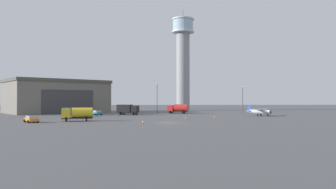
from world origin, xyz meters
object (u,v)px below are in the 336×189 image
(truck_flatbed_green, at_px, (72,112))
(truck_fuel_tanker_yellow, at_px, (78,114))
(car_teal, at_px, (97,113))
(traffic_cone_near_left, at_px, (186,118))
(light_post_centre, at_px, (243,97))
(light_post_east, at_px, (157,96))
(truck_fuel_tanker_red, at_px, (178,108))
(traffic_cone_near_right, at_px, (143,122))
(truck_box_black, at_px, (128,109))
(airplane_silver, at_px, (260,111))
(car_orange, at_px, (31,119))
(traffic_cone_mid_apron, at_px, (215,117))
(control_tower, at_px, (183,57))

(truck_flatbed_green, relative_size, truck_fuel_tanker_yellow, 0.93)
(car_teal, bearing_deg, traffic_cone_near_left, -163.04)
(truck_fuel_tanker_yellow, distance_m, light_post_centre, 57.87)
(light_post_east, distance_m, light_post_centre, 28.49)
(truck_fuel_tanker_red, height_order, traffic_cone_near_right, truck_fuel_tanker_red)
(light_post_centre, bearing_deg, truck_box_black, -166.30)
(truck_flatbed_green, height_order, traffic_cone_near_left, truck_flatbed_green)
(airplane_silver, distance_m, car_orange, 58.85)
(truck_flatbed_green, xyz_separation_m, truck_fuel_tanker_red, (29.36, 19.60, 0.49))
(truck_fuel_tanker_yellow, bearing_deg, truck_box_black, -119.92)
(car_orange, relative_size, traffic_cone_near_left, 6.18)
(airplane_silver, bearing_deg, truck_box_black, -148.85)
(airplane_silver, height_order, traffic_cone_mid_apron, airplane_silver)
(traffic_cone_mid_apron, bearing_deg, car_orange, -162.23)
(truck_fuel_tanker_yellow, relative_size, traffic_cone_near_right, 9.08)
(truck_fuel_tanker_red, distance_m, traffic_cone_near_right, 44.37)
(truck_box_black, xyz_separation_m, light_post_east, (8.77, 12.27, 4.13))
(airplane_silver, bearing_deg, truck_fuel_tanker_red, -173.94)
(car_teal, relative_size, traffic_cone_near_left, 6.22)
(truck_box_black, bearing_deg, traffic_cone_mid_apron, -18.98)
(light_post_east, distance_m, traffic_cone_near_right, 47.32)
(truck_fuel_tanker_red, bearing_deg, car_orange, 71.14)
(control_tower, xyz_separation_m, traffic_cone_near_left, (-4.21, -62.89, -22.27))
(truck_box_black, relative_size, light_post_centre, 0.75)
(truck_box_black, bearing_deg, car_teal, -156.99)
(airplane_silver, relative_size, car_teal, 1.75)
(light_post_centre, bearing_deg, light_post_east, 173.47)
(truck_fuel_tanker_red, bearing_deg, truck_flatbed_green, 53.99)
(truck_flatbed_green, bearing_deg, control_tower, -112.91)
(light_post_centre, bearing_deg, control_tower, 118.91)
(airplane_silver, height_order, car_orange, airplane_silver)
(truck_fuel_tanker_red, xyz_separation_m, traffic_cone_mid_apron, (7.25, -26.78, -1.35))
(car_teal, bearing_deg, car_orange, 135.00)
(car_orange, bearing_deg, truck_flatbed_green, -43.86)
(light_post_centre, bearing_deg, traffic_cone_near_left, -124.36)
(light_post_east, relative_size, traffic_cone_near_right, 13.61)
(control_tower, distance_m, light_post_east, 34.55)
(car_teal, bearing_deg, truck_flatbed_green, 124.33)
(control_tower, height_order, traffic_cone_near_left, control_tower)
(airplane_silver, height_order, truck_fuel_tanker_red, truck_fuel_tanker_red)
(control_tower, bearing_deg, car_teal, -125.01)
(truck_box_black, relative_size, car_orange, 1.50)
(airplane_silver, xyz_separation_m, traffic_cone_near_left, (-22.05, -15.37, -0.95))
(truck_fuel_tanker_red, bearing_deg, car_teal, 40.85)
(airplane_silver, xyz_separation_m, light_post_centre, (-0.51, 16.14, 4.05))
(traffic_cone_near_left, bearing_deg, light_post_centre, 55.64)
(truck_fuel_tanker_yellow, height_order, traffic_cone_mid_apron, truck_fuel_tanker_yellow)
(truck_fuel_tanker_red, bearing_deg, airplane_silver, 164.47)
(car_teal, distance_m, light_post_centre, 47.27)
(truck_fuel_tanker_yellow, distance_m, car_teal, 26.47)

